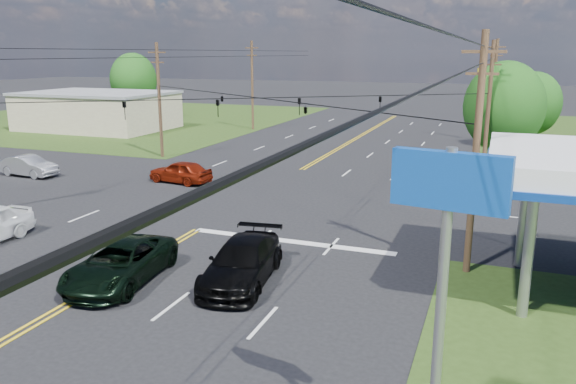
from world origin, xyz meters
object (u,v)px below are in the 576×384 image
at_px(retail_nw, 98,112).
at_px(tree_right_b, 533,103).
at_px(pole_ne, 488,110).
at_px(tree_far_l, 133,80).
at_px(sedan_silver, 29,166).
at_px(polesign_se, 446,235).
at_px(pole_right_far, 493,89).
at_px(pole_left_far, 252,84).
at_px(suv_black, 242,262).
at_px(pickup_dkgreen, 120,263).
at_px(pole_se, 476,153).
at_px(tree_right_a, 504,107).
at_px(pole_nw, 159,99).

height_order(retail_nw, tree_right_b, tree_right_b).
bearing_deg(tree_right_b, pole_ne, -103.13).
distance_m(retail_nw, tree_far_l, 10.69).
distance_m(sedan_silver, polesign_se, 37.27).
bearing_deg(pole_right_far, pole_left_far, 180.00).
bearing_deg(suv_black, pickup_dkgreen, -167.36).
bearing_deg(sedan_silver, pickup_dkgreen, -123.39).
bearing_deg(pole_ne, pole_left_far, 143.84).
xyz_separation_m(pole_left_far, suv_black, (17.91, -41.13, -4.36)).
bearing_deg(pickup_dkgreen, polesign_se, -34.95).
distance_m(tree_far_l, polesign_se, 69.94).
bearing_deg(tree_right_b, tree_far_l, 170.63).
xyz_separation_m(pickup_dkgreen, polesign_se, (12.50, -6.75, 4.68)).
height_order(pole_ne, pickup_dkgreen, pole_ne).
height_order(pole_right_far, suv_black, pole_right_far).
distance_m(retail_nw, suv_black, 49.54).
xyz_separation_m(pickup_dkgreen, suv_black, (4.41, 1.66, 0.03)).
height_order(tree_far_l, sedan_silver, tree_far_l).
bearing_deg(pickup_dkgreen, pole_left_far, 100.93).
bearing_deg(pole_right_far, pole_se, -90.00).
relative_size(pole_left_far, pole_right_far, 1.00).
relative_size(pole_se, tree_right_a, 1.16).
distance_m(pole_nw, tree_right_a, 27.17).
height_order(retail_nw, pole_ne, pole_ne).
relative_size(pole_ne, suv_black, 1.70).
xyz_separation_m(pole_nw, tree_right_b, (29.50, 15.00, -0.70)).
xyz_separation_m(tree_right_b, suv_black, (-11.59, -37.13, -3.41)).
height_order(pole_right_far, polesign_se, pole_right_far).
bearing_deg(pole_right_far, pole_ne, -90.00).
height_order(tree_right_a, suv_black, tree_right_a).
height_order(pole_left_far, pickup_dkgreen, pole_left_far).
bearing_deg(suv_black, retail_nw, 126.88).
xyz_separation_m(retail_nw, pole_left_far, (17.00, 6.00, 3.17)).
xyz_separation_m(pole_se, tree_right_a, (1.00, 21.00, -0.05)).
relative_size(pickup_dkgreen, sedan_silver, 1.24).
height_order(pole_left_far, sedan_silver, pole_left_far).
distance_m(pole_nw, suv_black, 28.77).
bearing_deg(pole_ne, tree_right_a, 71.57).
distance_m(pole_nw, sedan_silver, 11.83).
relative_size(retail_nw, pole_nw, 1.68).
height_order(pole_se, pole_left_far, pole_left_far).
xyz_separation_m(pole_nw, pole_right_far, (26.00, 19.00, 0.25)).
relative_size(pole_nw, polesign_se, 1.34).
xyz_separation_m(suv_black, sedan_silver, (-22.65, 12.13, -0.07)).
bearing_deg(pole_ne, tree_far_l, 152.93).
bearing_deg(tree_far_l, pole_se, -42.34).
distance_m(pole_se, tree_far_l, 60.88).
xyz_separation_m(pole_right_far, tree_right_a, (1.00, -16.00, -0.30)).
height_order(pole_right_far, tree_far_l, pole_right_far).
distance_m(tree_far_l, suv_black, 58.47).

